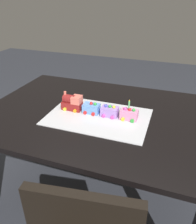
% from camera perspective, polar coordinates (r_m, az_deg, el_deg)
% --- Properties ---
extents(ground_plane, '(8.00, 8.00, 0.00)m').
position_cam_1_polar(ground_plane, '(1.87, -0.33, -20.34)').
color(ground_plane, '#2D3038').
extents(dining_table, '(1.40, 1.00, 0.74)m').
position_cam_1_polar(dining_table, '(1.46, -0.40, -3.71)').
color(dining_table, black).
rests_on(dining_table, ground).
extents(cake_board, '(0.60, 0.40, 0.00)m').
position_cam_1_polar(cake_board, '(1.35, 0.00, -1.20)').
color(cake_board, silver).
rests_on(cake_board, dining_table).
extents(cake_locomotive, '(0.14, 0.08, 0.12)m').
position_cam_1_polar(cake_locomotive, '(1.42, -6.60, 2.41)').
color(cake_locomotive, maroon).
rests_on(cake_locomotive, cake_board).
extents(cake_car_tanker_sky_blue, '(0.10, 0.08, 0.07)m').
position_cam_1_polar(cake_car_tanker_sky_blue, '(1.38, -1.69, 0.95)').
color(cake_car_tanker_sky_blue, '#669EEA').
rests_on(cake_car_tanker_sky_blue, cake_board).
extents(cake_car_caboose_lavender, '(0.10, 0.08, 0.07)m').
position_cam_1_polar(cake_car_caboose_lavender, '(1.34, 3.00, 0.20)').
color(cake_car_caboose_lavender, '#AD84E0').
rests_on(cake_car_caboose_lavender, cake_board).
extents(cake_car_flatbed_bubblegum, '(0.10, 0.08, 0.07)m').
position_cam_1_polar(cake_car_flatbed_bubblegum, '(1.32, 7.91, -0.61)').
color(cake_car_flatbed_bubblegum, pink).
rests_on(cake_car_flatbed_bubblegum, cake_board).
extents(birthday_candle, '(0.01, 0.01, 0.06)m').
position_cam_1_polar(birthday_candle, '(1.29, 7.92, 2.12)').
color(birthday_candle, '#66D872').
rests_on(birthday_candle, cake_car_flatbed_bubblegum).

